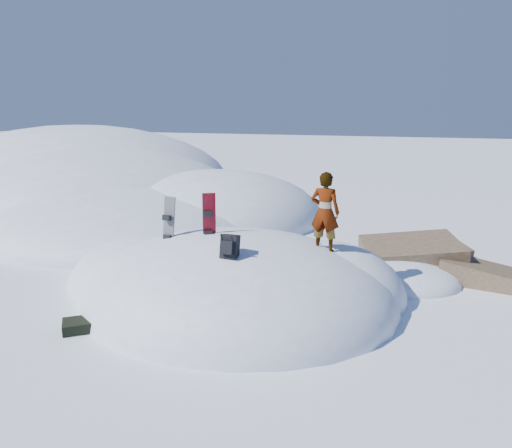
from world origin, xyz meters
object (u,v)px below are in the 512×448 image
(person, at_px, (325,212))
(snowboard_dark, at_px, (168,230))
(snowboard_red, at_px, (209,226))
(backpack, at_px, (229,246))

(person, bearing_deg, snowboard_dark, 15.69)
(snowboard_red, distance_m, snowboard_dark, 0.95)
(snowboard_red, bearing_deg, snowboard_dark, 160.52)
(snowboard_dark, bearing_deg, person, 18.12)
(person, bearing_deg, backpack, 52.41)
(snowboard_red, height_order, backpack, snowboard_red)
(snowboard_dark, distance_m, backpack, 2.11)
(backpack, xyz_separation_m, person, (1.53, 1.56, 0.45))
(snowboard_dark, distance_m, person, 3.45)
(snowboard_red, bearing_deg, person, -15.57)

